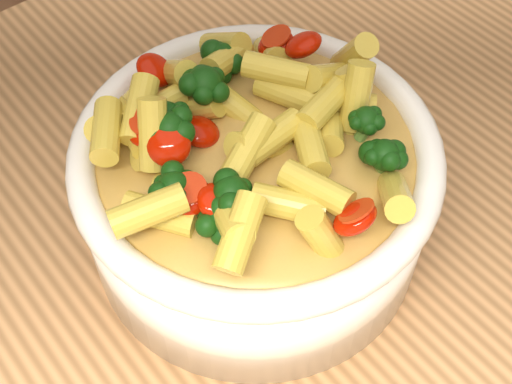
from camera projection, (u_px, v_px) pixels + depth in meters
table at (341, 250)px, 0.69m from camera, size 1.20×0.80×0.90m
serving_bowl at (256, 191)px, 0.53m from camera, size 0.26×0.26×0.11m
pasta_salad at (256, 127)px, 0.48m from camera, size 0.21×0.21×0.05m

